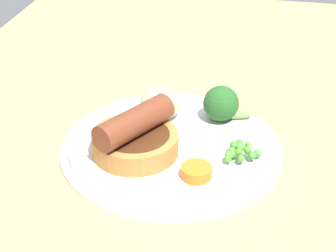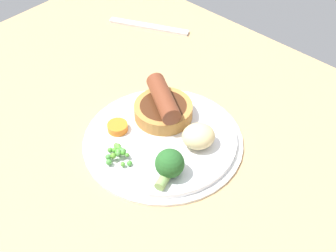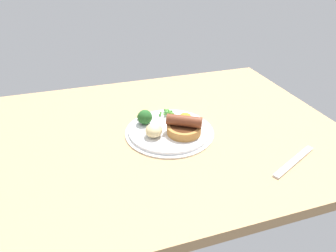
{
  "view_description": "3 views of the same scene",
  "coord_description": "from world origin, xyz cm",
  "px_view_note": "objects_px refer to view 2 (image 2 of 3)",
  "views": [
    {
      "loc": [
        -57.84,
        -8.64,
        40.47
      ],
      "look_at": [
        -4.42,
        2.28,
        7.25
      ],
      "focal_mm": 60.0,
      "sensor_mm": 36.0,
      "label": 1
    },
    {
      "loc": [
        34.13,
        -36.74,
        58.57
      ],
      "look_at": [
        -3.16,
        3.53,
        5.64
      ],
      "focal_mm": 50.0,
      "sensor_mm": 36.0,
      "label": 2
    },
    {
      "loc": [
        20.09,
        74.02,
        50.88
      ],
      "look_at": [
        -2.07,
        3.74,
        6.36
      ],
      "focal_mm": 32.0,
      "sensor_mm": 36.0,
      "label": 3
    }
  ],
  "objects_px": {
    "dinner_plate": "(163,140)",
    "sausage_pudding": "(163,107)",
    "pea_pile": "(118,153)",
    "broccoli_floret_near": "(169,164)",
    "carrot_slice_0": "(118,127)",
    "fork": "(149,26)",
    "potato_chunk_0": "(198,136)"
  },
  "relations": [
    {
      "from": "pea_pile",
      "to": "fork",
      "type": "bearing_deg",
      "value": 127.68
    },
    {
      "from": "dinner_plate",
      "to": "fork",
      "type": "relative_size",
      "value": 1.46
    },
    {
      "from": "broccoli_floret_near",
      "to": "carrot_slice_0",
      "type": "xyz_separation_m",
      "value": [
        -0.13,
        0.01,
        -0.02
      ]
    },
    {
      "from": "sausage_pudding",
      "to": "pea_pile",
      "type": "height_order",
      "value": "sausage_pudding"
    },
    {
      "from": "pea_pile",
      "to": "carrot_slice_0",
      "type": "height_order",
      "value": "pea_pile"
    },
    {
      "from": "dinner_plate",
      "to": "potato_chunk_0",
      "type": "bearing_deg",
      "value": 24.6
    },
    {
      "from": "sausage_pudding",
      "to": "fork",
      "type": "bearing_deg",
      "value": 169.97
    },
    {
      "from": "dinner_plate",
      "to": "potato_chunk_0",
      "type": "xyz_separation_m",
      "value": [
        0.05,
        0.02,
        0.03
      ]
    },
    {
      "from": "sausage_pudding",
      "to": "broccoli_floret_near",
      "type": "height_order",
      "value": "sausage_pudding"
    },
    {
      "from": "potato_chunk_0",
      "to": "carrot_slice_0",
      "type": "xyz_separation_m",
      "value": [
        -0.12,
        -0.06,
        -0.01
      ]
    },
    {
      "from": "dinner_plate",
      "to": "carrot_slice_0",
      "type": "xyz_separation_m",
      "value": [
        -0.06,
        -0.04,
        0.01
      ]
    },
    {
      "from": "sausage_pudding",
      "to": "potato_chunk_0",
      "type": "xyz_separation_m",
      "value": [
        0.09,
        -0.01,
        -0.0
      ]
    },
    {
      "from": "dinner_plate",
      "to": "fork",
      "type": "bearing_deg",
      "value": 138.37
    },
    {
      "from": "potato_chunk_0",
      "to": "fork",
      "type": "distance_m",
      "value": 0.38
    },
    {
      "from": "dinner_plate",
      "to": "sausage_pudding",
      "type": "height_order",
      "value": "sausage_pudding"
    },
    {
      "from": "pea_pile",
      "to": "broccoli_floret_near",
      "type": "distance_m",
      "value": 0.09
    },
    {
      "from": "pea_pile",
      "to": "broccoli_floret_near",
      "type": "xyz_separation_m",
      "value": [
        0.08,
        0.03,
        0.01
      ]
    },
    {
      "from": "pea_pile",
      "to": "fork",
      "type": "height_order",
      "value": "pea_pile"
    },
    {
      "from": "broccoli_floret_near",
      "to": "fork",
      "type": "distance_m",
      "value": 0.43
    },
    {
      "from": "broccoli_floret_near",
      "to": "dinner_plate",
      "type": "bearing_deg",
      "value": 32.22
    },
    {
      "from": "fork",
      "to": "broccoli_floret_near",
      "type": "bearing_deg",
      "value": -66.41
    },
    {
      "from": "broccoli_floret_near",
      "to": "potato_chunk_0",
      "type": "bearing_deg",
      "value": -11.66
    },
    {
      "from": "potato_chunk_0",
      "to": "broccoli_floret_near",
      "type": "bearing_deg",
      "value": -83.92
    },
    {
      "from": "carrot_slice_0",
      "to": "fork",
      "type": "distance_m",
      "value": 0.34
    },
    {
      "from": "pea_pile",
      "to": "broccoli_floret_near",
      "type": "relative_size",
      "value": 0.81
    },
    {
      "from": "sausage_pudding",
      "to": "broccoli_floret_near",
      "type": "bearing_deg",
      "value": -12.21
    },
    {
      "from": "dinner_plate",
      "to": "broccoli_floret_near",
      "type": "height_order",
      "value": "broccoli_floret_near"
    },
    {
      "from": "carrot_slice_0",
      "to": "dinner_plate",
      "type": "bearing_deg",
      "value": 31.82
    },
    {
      "from": "broccoli_floret_near",
      "to": "potato_chunk_0",
      "type": "xyz_separation_m",
      "value": [
        -0.01,
        0.08,
        -0.0
      ]
    },
    {
      "from": "pea_pile",
      "to": "potato_chunk_0",
      "type": "bearing_deg",
      "value": 55.45
    },
    {
      "from": "carrot_slice_0",
      "to": "fork",
      "type": "relative_size",
      "value": 0.19
    },
    {
      "from": "sausage_pudding",
      "to": "carrot_slice_0",
      "type": "height_order",
      "value": "sausage_pudding"
    }
  ]
}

